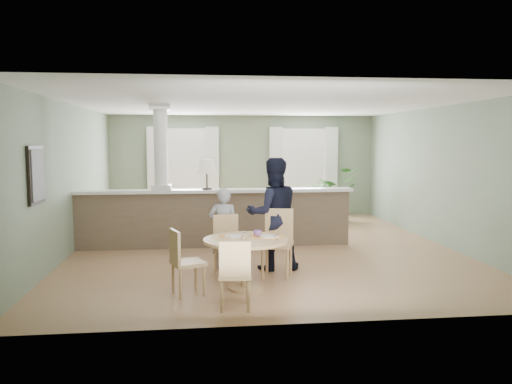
{
  "coord_description": "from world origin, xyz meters",
  "views": [
    {
      "loc": [
        -1.21,
        -9.27,
        2.02
      ],
      "look_at": [
        -0.25,
        -1.0,
        1.17
      ],
      "focal_mm": 35.0,
      "sensor_mm": 36.0,
      "label": 1
    }
  ],
  "objects": [
    {
      "name": "chair_far_boy",
      "position": [
        -0.78,
        -1.83,
        0.5
      ],
      "size": [
        0.47,
        0.47,
        0.9
      ],
      "rotation": [
        0.0,
        0.0,
        0.17
      ],
      "color": "tan",
      "rests_on": "ground"
    },
    {
      "name": "ground",
      "position": [
        0.0,
        0.0,
        0.0
      ],
      "size": [
        8.0,
        8.0,
        0.0
      ],
      "primitive_type": "plane",
      "color": "tan",
      "rests_on": "ground"
    },
    {
      "name": "dining_table",
      "position": [
        -0.57,
        -2.61,
        0.56
      ],
      "size": [
        1.16,
        1.16,
        0.79
      ],
      "rotation": [
        0.0,
        0.0,
        -0.07
      ],
      "color": "tan",
      "rests_on": "ground"
    },
    {
      "name": "sofa",
      "position": [
        -0.55,
        1.72,
        0.42
      ],
      "size": [
        3.01,
        1.51,
        0.84
      ],
      "primitive_type": "imported",
      "rotation": [
        0.0,
        0.0,
        -0.14
      ],
      "color": "olive",
      "rests_on": "ground"
    },
    {
      "name": "chair_side",
      "position": [
        -1.42,
        -2.81,
        0.48
      ],
      "size": [
        0.51,
        0.51,
        0.88
      ],
      "rotation": [
        0.0,
        0.0,
        1.92
      ],
      "color": "tan",
      "rests_on": "ground"
    },
    {
      "name": "houseplant",
      "position": [
        2.16,
        2.94,
        0.69
      ],
      "size": [
        1.61,
        1.55,
        1.37
      ],
      "primitive_type": "imported",
      "rotation": [
        0.0,
        0.0,
        0.54
      ],
      "color": "#305E25",
      "rests_on": "ground"
    },
    {
      "name": "man_person",
      "position": [
        -0.05,
        -1.58,
        0.88
      ],
      "size": [
        0.92,
        0.75,
        1.77
      ],
      "primitive_type": "imported",
      "rotation": [
        0.0,
        0.0,
        3.24
      ],
      "color": "black",
      "rests_on": "ground"
    },
    {
      "name": "room_shell",
      "position": [
        -0.03,
        0.63,
        1.81
      ],
      "size": [
        7.02,
        8.02,
        2.71
      ],
      "color": "gray",
      "rests_on": "ground"
    },
    {
      "name": "pony_wall",
      "position": [
        -0.99,
        0.2,
        0.71
      ],
      "size": [
        5.32,
        0.38,
        2.7
      ],
      "color": "brown",
      "rests_on": "ground"
    },
    {
      "name": "child_person",
      "position": [
        -0.83,
        -1.47,
        0.65
      ],
      "size": [
        0.51,
        0.37,
        1.29
      ],
      "primitive_type": "imported",
      "rotation": [
        0.0,
        0.0,
        3.0
      ],
      "color": "gray",
      "rests_on": "ground"
    },
    {
      "name": "chair_far_man",
      "position": [
        -0.03,
        -1.97,
        0.55
      ],
      "size": [
        0.57,
        0.57,
        1.0
      ],
      "rotation": [
        0.0,
        0.0,
        -0.31
      ],
      "color": "tan",
      "rests_on": "ground"
    },
    {
      "name": "chair_near",
      "position": [
        -0.79,
        -3.47,
        0.47
      ],
      "size": [
        0.42,
        0.42,
        0.86
      ],
      "rotation": [
        0.0,
        0.0,
        3.07
      ],
      "color": "tan",
      "rests_on": "ground"
    }
  ]
}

